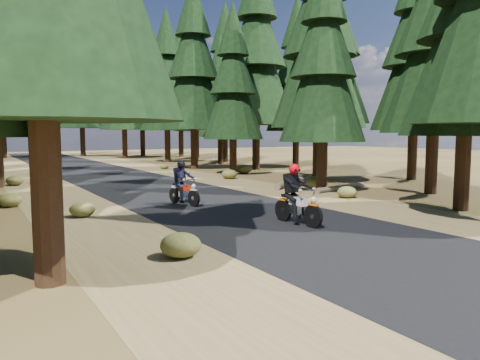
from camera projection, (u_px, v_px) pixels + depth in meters
name	position (u px, v px, depth m)	size (l,w,h in m)	color
ground	(265.00, 220.00, 14.24)	(120.00, 120.00, 0.00)	#412E17
road	(195.00, 200.00, 18.51)	(6.00, 100.00, 0.01)	black
shoulder_l	(74.00, 210.00, 16.17)	(3.20, 100.00, 0.01)	brown
shoulder_r	(288.00, 192.00, 20.85)	(3.20, 100.00, 0.01)	brown
pine_forest	(91.00, 55.00, 31.42)	(34.59, 55.08, 16.32)	black
log_near	(298.00, 180.00, 24.55)	(0.32, 0.32, 6.19)	#4C4233
log_far	(342.00, 187.00, 21.72)	(0.24, 0.24, 3.73)	#4C4233
understory_shrubs	(200.00, 186.00, 20.82)	(16.62, 29.65, 0.66)	#474C1E
rider_lead	(298.00, 204.00, 13.49)	(0.75, 2.00, 1.75)	silver
rider_follow	(184.00, 190.00, 17.15)	(0.91, 1.90, 1.63)	maroon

